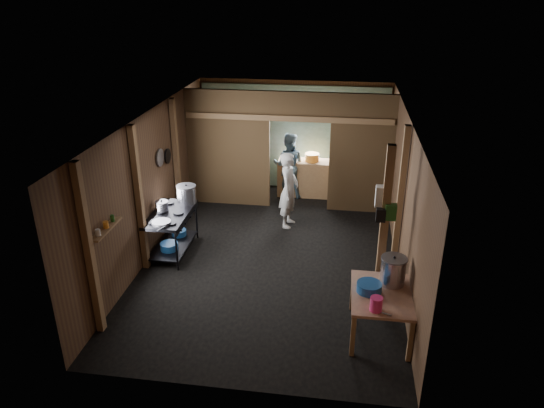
% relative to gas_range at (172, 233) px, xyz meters
% --- Properties ---
extents(floor, '(4.50, 7.00, 0.00)m').
position_rel_gas_range_xyz_m(floor, '(1.88, 0.22, -0.40)').
color(floor, black).
rests_on(floor, ground).
extents(ceiling, '(4.50, 7.00, 0.00)m').
position_rel_gas_range_xyz_m(ceiling, '(1.88, 0.22, 2.20)').
color(ceiling, '#322D29').
rests_on(ceiling, ground).
extents(wall_back, '(4.50, 0.00, 2.60)m').
position_rel_gas_range_xyz_m(wall_back, '(1.88, 3.72, 0.90)').
color(wall_back, '#533823').
rests_on(wall_back, ground).
extents(wall_front, '(4.50, 0.00, 2.60)m').
position_rel_gas_range_xyz_m(wall_front, '(1.88, -3.28, 0.90)').
color(wall_front, '#533823').
rests_on(wall_front, ground).
extents(wall_left, '(0.00, 7.00, 2.60)m').
position_rel_gas_range_xyz_m(wall_left, '(-0.37, 0.22, 0.90)').
color(wall_left, '#533823').
rests_on(wall_left, ground).
extents(wall_right, '(0.00, 7.00, 2.60)m').
position_rel_gas_range_xyz_m(wall_right, '(4.13, 0.22, 0.90)').
color(wall_right, '#533823').
rests_on(wall_right, ground).
extents(partition_left, '(1.85, 0.10, 2.60)m').
position_rel_gas_range_xyz_m(partition_left, '(0.55, 2.42, 0.90)').
color(partition_left, '#4A381F').
rests_on(partition_left, floor).
extents(partition_right, '(1.35, 0.10, 2.60)m').
position_rel_gas_range_xyz_m(partition_right, '(3.46, 2.42, 0.90)').
color(partition_right, '#4A381F').
rests_on(partition_right, floor).
extents(partition_header, '(1.30, 0.10, 0.60)m').
position_rel_gas_range_xyz_m(partition_header, '(2.13, 2.42, 1.90)').
color(partition_header, '#4A381F').
rests_on(partition_header, wall_back).
extents(turquoise_panel, '(4.40, 0.06, 2.50)m').
position_rel_gas_range_xyz_m(turquoise_panel, '(1.88, 3.66, 0.85)').
color(turquoise_panel, '#729B9A').
rests_on(turquoise_panel, wall_back).
extents(back_counter, '(1.20, 0.50, 0.85)m').
position_rel_gas_range_xyz_m(back_counter, '(2.18, 3.17, 0.02)').
color(back_counter, olive).
rests_on(back_counter, floor).
extents(wall_clock, '(0.20, 0.03, 0.20)m').
position_rel_gas_range_xyz_m(wall_clock, '(2.13, 3.62, 1.50)').
color(wall_clock, silver).
rests_on(wall_clock, wall_back).
extents(post_left_a, '(0.10, 0.12, 2.60)m').
position_rel_gas_range_xyz_m(post_left_a, '(-0.30, -2.38, 0.90)').
color(post_left_a, olive).
rests_on(post_left_a, floor).
extents(post_left_b, '(0.10, 0.12, 2.60)m').
position_rel_gas_range_xyz_m(post_left_b, '(-0.30, -0.58, 0.90)').
color(post_left_b, olive).
rests_on(post_left_b, floor).
extents(post_left_c, '(0.10, 0.12, 2.60)m').
position_rel_gas_range_xyz_m(post_left_c, '(-0.30, 1.42, 0.90)').
color(post_left_c, olive).
rests_on(post_left_c, floor).
extents(post_right, '(0.10, 0.12, 2.60)m').
position_rel_gas_range_xyz_m(post_right, '(4.06, 0.02, 0.90)').
color(post_right, olive).
rests_on(post_right, floor).
extents(post_free, '(0.12, 0.12, 2.60)m').
position_rel_gas_range_xyz_m(post_free, '(3.73, -1.08, 0.90)').
color(post_free, olive).
rests_on(post_free, floor).
extents(cross_beam, '(4.40, 0.12, 0.12)m').
position_rel_gas_range_xyz_m(cross_beam, '(1.88, 2.37, 1.65)').
color(cross_beam, olive).
rests_on(cross_beam, wall_left).
extents(pan_lid_big, '(0.03, 0.34, 0.34)m').
position_rel_gas_range_xyz_m(pan_lid_big, '(-0.33, 0.62, 1.25)').
color(pan_lid_big, slate).
rests_on(pan_lid_big, wall_left).
extents(pan_lid_small, '(0.03, 0.30, 0.30)m').
position_rel_gas_range_xyz_m(pan_lid_small, '(-0.33, 1.02, 1.15)').
color(pan_lid_small, black).
rests_on(pan_lid_small, wall_left).
extents(wall_shelf, '(0.14, 0.80, 0.03)m').
position_rel_gas_range_xyz_m(wall_shelf, '(-0.27, -1.88, 1.00)').
color(wall_shelf, olive).
rests_on(wall_shelf, wall_left).
extents(jar_white, '(0.07, 0.07, 0.10)m').
position_rel_gas_range_xyz_m(jar_white, '(-0.27, -2.13, 1.06)').
color(jar_white, silver).
rests_on(jar_white, wall_shelf).
extents(jar_yellow, '(0.08, 0.08, 0.10)m').
position_rel_gas_range_xyz_m(jar_yellow, '(-0.27, -1.88, 1.06)').
color(jar_yellow, orange).
rests_on(jar_yellow, wall_shelf).
extents(jar_green, '(0.06, 0.06, 0.10)m').
position_rel_gas_range_xyz_m(jar_green, '(-0.27, -1.66, 1.06)').
color(jar_green, '#20581D').
rests_on(jar_green, wall_shelf).
extents(bag_white, '(0.22, 0.15, 0.32)m').
position_rel_gas_range_xyz_m(bag_white, '(3.68, -1.00, 1.38)').
color(bag_white, silver).
rests_on(bag_white, post_free).
extents(bag_green, '(0.16, 0.12, 0.24)m').
position_rel_gas_range_xyz_m(bag_green, '(3.80, -1.14, 1.20)').
color(bag_green, '#20581D').
rests_on(bag_green, post_free).
extents(bag_black, '(0.14, 0.10, 0.20)m').
position_rel_gas_range_xyz_m(bag_black, '(3.66, -1.16, 1.15)').
color(bag_black, black).
rests_on(bag_black, post_free).
extents(gas_range, '(0.70, 1.36, 0.80)m').
position_rel_gas_range_xyz_m(gas_range, '(0.00, 0.00, 0.00)').
color(gas_range, black).
rests_on(gas_range, floor).
extents(prep_table, '(0.84, 1.15, 0.68)m').
position_rel_gas_range_xyz_m(prep_table, '(3.71, -1.89, -0.06)').
color(prep_table, tan).
rests_on(prep_table, floor).
extents(stove_pot_large, '(0.48, 0.48, 0.37)m').
position_rel_gas_range_xyz_m(stove_pot_large, '(0.17, 0.50, 0.57)').
color(stove_pot_large, '#B2B2C0').
rests_on(stove_pot_large, gas_range).
extents(stove_pot_med, '(0.25, 0.25, 0.21)m').
position_rel_gas_range_xyz_m(stove_pot_med, '(-0.17, 0.07, 0.49)').
color(stove_pot_med, '#B2B2C0').
rests_on(stove_pot_med, gas_range).
extents(frying_pan, '(0.50, 0.64, 0.08)m').
position_rel_gas_range_xyz_m(frying_pan, '(0.00, -0.45, 0.43)').
color(frying_pan, slate).
rests_on(frying_pan, gas_range).
extents(blue_tub_front, '(0.33, 0.33, 0.13)m').
position_rel_gas_range_xyz_m(blue_tub_front, '(0.00, -0.19, -0.18)').
color(blue_tub_front, '#1A4C8E').
rests_on(blue_tub_front, gas_range).
extents(blue_tub_back, '(0.28, 0.28, 0.11)m').
position_rel_gas_range_xyz_m(blue_tub_back, '(0.00, 0.38, -0.19)').
color(blue_tub_back, '#1A4C8E').
rests_on(blue_tub_back, gas_range).
extents(stock_pot, '(0.50, 0.50, 0.44)m').
position_rel_gas_range_xyz_m(stock_pot, '(3.87, -1.61, 0.48)').
color(stock_pot, '#B2B2C0').
rests_on(stock_pot, prep_table).
extents(wash_basin, '(0.46, 0.46, 0.13)m').
position_rel_gas_range_xyz_m(wash_basin, '(3.53, -1.87, 0.34)').
color(wash_basin, '#1A4C8E').
rests_on(wash_basin, prep_table).
extents(pink_bucket, '(0.19, 0.19, 0.20)m').
position_rel_gas_range_xyz_m(pink_bucket, '(3.61, -2.31, 0.38)').
color(pink_bucket, '#E72E78').
rests_on(pink_bucket, prep_table).
extents(knife, '(0.29, 0.13, 0.01)m').
position_rel_gas_range_xyz_m(knife, '(3.67, -2.36, 0.28)').
color(knife, '#B2B2C0').
rests_on(knife, prep_table).
extents(yellow_tub, '(0.33, 0.33, 0.18)m').
position_rel_gas_range_xyz_m(yellow_tub, '(2.36, 3.17, 0.54)').
color(yellow_tub, orange).
rests_on(yellow_tub, back_counter).
extents(red_cup, '(0.13, 0.13, 0.15)m').
position_rel_gas_range_xyz_m(red_cup, '(1.77, 3.17, 0.52)').
color(red_cup, '#A0082D').
rests_on(red_cup, back_counter).
extents(cook, '(0.46, 0.62, 1.58)m').
position_rel_gas_range_xyz_m(cook, '(2.02, 1.46, 0.39)').
color(cook, silver).
rests_on(cook, floor).
extents(worker_back, '(0.77, 0.62, 1.53)m').
position_rel_gas_range_xyz_m(worker_back, '(1.83, 3.05, 0.36)').
color(worker_back, slate).
rests_on(worker_back, floor).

